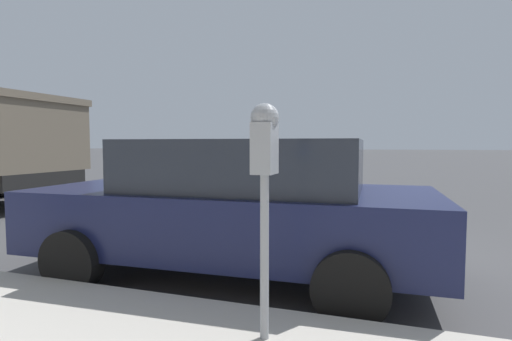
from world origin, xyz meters
name	(u,v)px	position (x,y,z in m)	size (l,w,h in m)	color
ground_plane	(336,258)	(0.00, 0.00, 0.00)	(220.00, 220.00, 0.00)	#424244
parking_meter	(265,160)	(-2.71, 0.15, 1.39)	(0.21, 0.19, 1.59)	gray
car_navy	(236,205)	(-1.08, 0.99, 0.81)	(2.24, 4.47, 1.54)	#14193D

